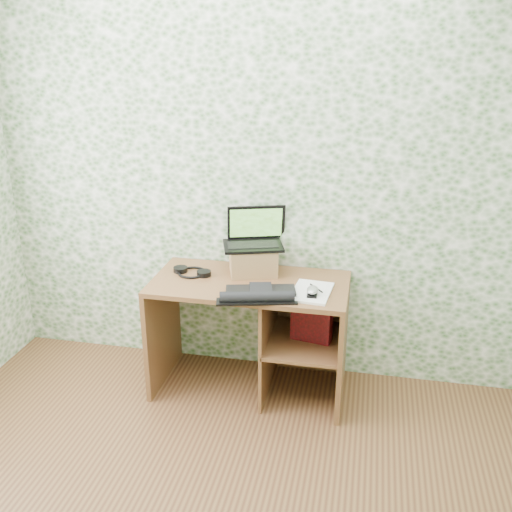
% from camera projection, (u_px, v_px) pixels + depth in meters
% --- Properties ---
extents(wall_back, '(3.50, 0.00, 3.50)m').
position_uv_depth(wall_back, '(260.00, 182.00, 3.57)').
color(wall_back, white).
rests_on(wall_back, ground).
extents(desk, '(1.20, 0.60, 0.75)m').
position_uv_depth(desk, '(263.00, 320.00, 3.59)').
color(desk, brown).
rests_on(desk, floor).
extents(riser, '(0.35, 0.32, 0.17)m').
position_uv_depth(riser, '(253.00, 260.00, 3.58)').
color(riser, olive).
rests_on(riser, desk).
extents(laptop, '(0.42, 0.36, 0.24)m').
position_uv_depth(laptop, '(254.00, 236.00, 3.57)').
color(laptop, black).
rests_on(laptop, riser).
extents(keyboard, '(0.47, 0.33, 0.06)m').
position_uv_depth(keyboard, '(259.00, 294.00, 3.26)').
color(keyboard, black).
rests_on(keyboard, desk).
extents(headphones, '(0.25, 0.21, 0.03)m').
position_uv_depth(headphones, '(192.00, 272.00, 3.59)').
color(headphones, black).
rests_on(headphones, desk).
extents(notepad, '(0.24, 0.33, 0.01)m').
position_uv_depth(notepad, '(312.00, 292.00, 3.32)').
color(notepad, white).
rests_on(notepad, desk).
extents(mouse, '(0.07, 0.11, 0.04)m').
position_uv_depth(mouse, '(312.00, 292.00, 3.26)').
color(mouse, '#B1B1B3').
rests_on(mouse, notepad).
extents(pen, '(0.09, 0.11, 0.01)m').
position_uv_depth(pen, '(316.00, 288.00, 3.34)').
color(pen, black).
rests_on(pen, notepad).
extents(red_box, '(0.26, 0.12, 0.30)m').
position_uv_depth(red_box, '(312.00, 318.00, 3.48)').
color(red_box, maroon).
rests_on(red_box, desk).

